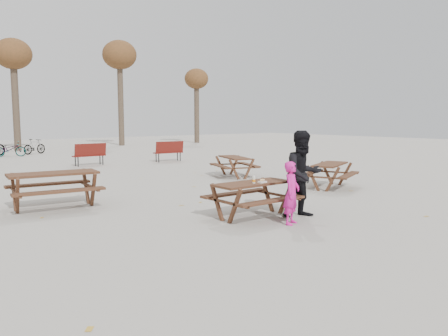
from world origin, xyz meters
TOP-DOWN VIEW (x-y plane):
  - ground at (0.00, 0.00)m, footprint 80.00×80.00m
  - main_picnic_table at (0.00, 0.00)m, footprint 1.80×1.45m
  - food_tray at (0.11, -0.19)m, footprint 0.18×0.11m
  - bread_roll at (0.11, -0.19)m, footprint 0.14×0.06m
  - soda_bottle at (-0.08, -0.14)m, footprint 0.07×0.07m
  - child at (0.19, -0.98)m, footprint 0.56×0.48m
  - adult at (0.87, -0.69)m, footprint 1.06×0.90m
  - picnic_table_east at (4.63, 1.51)m, footprint 2.19×2.00m
  - picnic_table_north at (-3.11, 3.68)m, footprint 2.20×1.85m
  - picnic_table_far at (3.97, 5.36)m, footprint 1.87×2.08m
  - park_bench_row at (-0.83, 12.60)m, footprint 11.86×1.95m
  - tree_row at (0.90, 25.15)m, footprint 32.17×3.52m
  - fallen_leaves at (0.50, 2.50)m, footprint 11.00×11.00m

SIDE VIEW (x-z plane):
  - ground at x=0.00m, z-range 0.00..0.00m
  - fallen_leaves at x=0.50m, z-range 0.00..0.01m
  - picnic_table_far at x=3.97m, z-range 0.00..0.74m
  - picnic_table_east at x=4.63m, z-range 0.00..0.77m
  - picnic_table_north at x=-3.11m, z-range 0.00..0.87m
  - park_bench_row at x=-0.83m, z-range 0.00..1.03m
  - main_picnic_table at x=0.00m, z-range 0.20..0.97m
  - child at x=0.19m, z-range 0.00..1.30m
  - food_tray at x=0.11m, z-range 0.78..0.81m
  - bread_roll at x=0.11m, z-range 0.81..0.86m
  - soda_bottle at x=-0.08m, z-range 0.76..0.93m
  - adult at x=0.87m, z-range 0.00..1.91m
  - tree_row at x=0.90m, z-range 2.06..10.32m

